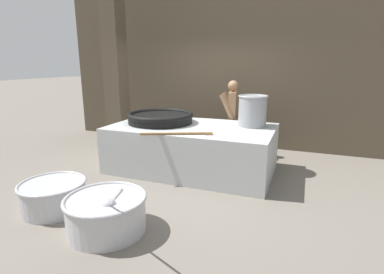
# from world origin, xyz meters

# --- Properties ---
(ground_plane) EXTENTS (60.00, 60.00, 0.00)m
(ground_plane) POSITION_xyz_m (0.00, 0.00, 0.00)
(ground_plane) COLOR slate
(back_wall) EXTENTS (8.13, 0.24, 4.07)m
(back_wall) POSITION_xyz_m (0.00, 2.04, 2.03)
(back_wall) COLOR #4C4233
(back_wall) RESTS_ON ground_plane
(support_pillar) EXTENTS (0.39, 0.39, 4.07)m
(support_pillar) POSITION_xyz_m (-2.04, 0.69, 2.03)
(support_pillar) COLOR #4C4233
(support_pillar) RESTS_ON ground_plane
(hearth_platform) EXTENTS (2.87, 1.64, 0.81)m
(hearth_platform) POSITION_xyz_m (0.00, 0.00, 0.41)
(hearth_platform) COLOR #B2B7B7
(hearth_platform) RESTS_ON ground_plane
(giant_wok_near) EXTENTS (1.24, 1.24, 0.20)m
(giant_wok_near) POSITION_xyz_m (-0.66, 0.06, 0.92)
(giant_wok_near) COLOR black
(giant_wok_near) RESTS_ON hearth_platform
(stock_pot) EXTENTS (0.53, 0.53, 0.55)m
(stock_pot) POSITION_xyz_m (1.00, 0.37, 1.10)
(stock_pot) COLOR gray
(stock_pot) RESTS_ON hearth_platform
(stirring_paddle) EXTENTS (1.07, 0.52, 0.04)m
(stirring_paddle) POSITION_xyz_m (0.07, -0.70, 0.83)
(stirring_paddle) COLOR brown
(stirring_paddle) RESTS_ON hearth_platform
(cook) EXTENTS (0.41, 0.61, 1.57)m
(cook) POSITION_xyz_m (0.45, 1.14, 0.85)
(cook) COLOR #8C6647
(cook) RESTS_ON ground_plane
(prep_bowl_vegetables) EXTENTS (1.06, 0.97, 0.81)m
(prep_bowl_vegetables) POSITION_xyz_m (-0.17, -2.31, 0.24)
(prep_bowl_vegetables) COLOR #B7B7BC
(prep_bowl_vegetables) RESTS_ON ground_plane
(prep_bowl_meat) EXTENTS (0.86, 0.86, 0.39)m
(prep_bowl_meat) POSITION_xyz_m (-1.16, -2.12, 0.21)
(prep_bowl_meat) COLOR #B7B7BC
(prep_bowl_meat) RESTS_ON ground_plane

